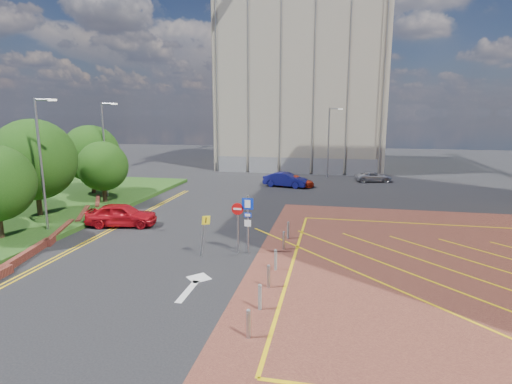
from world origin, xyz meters
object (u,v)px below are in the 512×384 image
(tree_c, at_px, (103,166))
(car_red_back, at_px, (295,181))
(car_red_left, at_px, (122,215))
(lamp_back, at_px, (329,140))
(tree_d, at_px, (91,153))
(car_silver_back, at_px, (373,177))
(sign_cluster, at_px, (244,218))
(lamp_left_near, at_px, (42,160))
(lamp_left_far, at_px, (105,146))
(car_blue_back, at_px, (286,180))
(tree_b, at_px, (34,160))
(warning_sign, at_px, (204,231))

(tree_c, relative_size, car_red_back, 1.21)
(car_red_left, bearing_deg, lamp_back, -40.37)
(tree_c, xyz_separation_m, car_red_back, (14.35, 11.41, -2.61))
(tree_d, relative_size, car_silver_back, 1.55)
(sign_cluster, bearing_deg, lamp_left_near, 175.44)
(lamp_left_far, distance_m, car_red_back, 18.39)
(car_red_back, bearing_deg, tree_d, 130.46)
(car_red_left, xyz_separation_m, car_blue_back, (8.86, 16.49, -0.03))
(lamp_left_far, bearing_deg, car_blue_back, 32.13)
(tree_b, distance_m, sign_cluster, 16.46)
(warning_sign, bearing_deg, car_silver_back, 67.71)
(car_silver_back, bearing_deg, lamp_back, 55.35)
(car_red_left, bearing_deg, car_silver_back, -51.21)
(lamp_left_near, height_order, car_red_back, lamp_left_near)
(lamp_left_near, xyz_separation_m, car_red_back, (13.27, 19.41, -4.07))
(lamp_back, bearing_deg, tree_c, -134.32)
(lamp_left_near, distance_m, car_red_left, 5.84)
(tree_b, height_order, sign_cluster, tree_b)
(lamp_back, bearing_deg, car_red_left, -118.94)
(warning_sign, distance_m, car_red_left, 8.55)
(tree_d, xyz_separation_m, car_blue_back, (16.47, 8.04, -3.13))
(lamp_back, bearing_deg, tree_b, -130.41)
(sign_cluster, bearing_deg, warning_sign, -154.80)
(car_red_back, distance_m, car_silver_back, 9.39)
(car_red_left, distance_m, car_blue_back, 18.72)
(lamp_left_far, distance_m, car_blue_back, 17.44)
(tree_c, distance_m, car_silver_back, 27.78)
(car_red_left, relative_size, car_silver_back, 1.16)
(lamp_left_far, height_order, car_blue_back, lamp_left_far)
(lamp_back, distance_m, car_red_back, 8.25)
(tree_b, height_order, tree_d, tree_b)
(tree_d, height_order, car_blue_back, tree_d)
(tree_c, distance_m, lamp_left_near, 8.20)
(car_red_back, relative_size, car_silver_back, 1.03)
(lamp_back, xyz_separation_m, car_red_left, (-12.97, -23.45, -3.59))
(sign_cluster, bearing_deg, tree_c, 146.84)
(tree_b, relative_size, lamp_left_far, 0.84)
(tree_b, xyz_separation_m, warning_sign, (13.87, -4.92, -2.81))
(lamp_back, height_order, car_red_left, lamp_back)
(lamp_left_far, xyz_separation_m, car_red_left, (5.53, -7.45, -3.89))
(tree_c, height_order, car_silver_back, tree_c)
(tree_b, relative_size, car_red_left, 1.49)
(tree_d, xyz_separation_m, car_red_left, (7.61, -8.45, -3.10))
(lamp_back, height_order, car_silver_back, lamp_back)
(tree_c, height_order, tree_d, tree_d)
(tree_c, bearing_deg, car_silver_back, 35.49)
(tree_b, height_order, tree_c, tree_b)
(tree_b, relative_size, lamp_left_near, 0.84)
(lamp_left_near, bearing_deg, warning_sign, -10.11)
(tree_c, relative_size, car_silver_back, 1.25)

